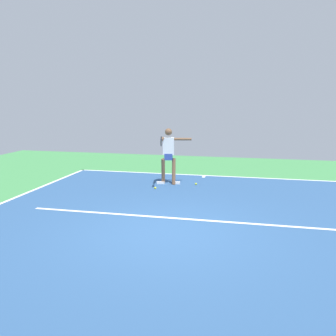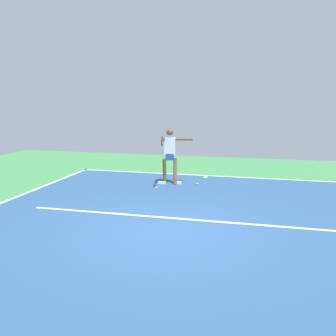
% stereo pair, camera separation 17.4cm
% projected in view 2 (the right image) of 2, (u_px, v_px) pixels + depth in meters
% --- Properties ---
extents(ground_plane, '(20.14, 20.14, 0.00)m').
position_uv_depth(ground_plane, '(165.00, 232.00, 7.40)').
color(ground_plane, '#428E4C').
extents(court_surface, '(9.25, 11.53, 0.00)m').
position_uv_depth(court_surface, '(165.00, 232.00, 7.39)').
color(court_surface, '#2D5484').
rests_on(court_surface, ground_plane).
extents(court_line_baseline_near, '(9.25, 0.10, 0.01)m').
position_uv_depth(court_line_baseline_near, '(206.00, 176.00, 12.85)').
color(court_line_baseline_near, white).
rests_on(court_line_baseline_near, ground_plane).
extents(court_line_service, '(6.94, 0.10, 0.01)m').
position_uv_depth(court_line_service, '(175.00, 218.00, 8.23)').
color(court_line_service, white).
rests_on(court_line_service, ground_plane).
extents(court_line_centre_mark, '(0.10, 0.30, 0.01)m').
position_uv_depth(court_line_centre_mark, '(206.00, 177.00, 12.66)').
color(court_line_centre_mark, white).
rests_on(court_line_centre_mark, ground_plane).
extents(tennis_player, '(1.06, 1.22, 1.74)m').
position_uv_depth(tennis_player, '(170.00, 152.00, 11.38)').
color(tennis_player, brown).
rests_on(tennis_player, ground_plane).
extents(tennis_ball_by_sideline, '(0.07, 0.07, 0.07)m').
position_uv_depth(tennis_ball_by_sideline, '(156.00, 188.00, 10.93)').
color(tennis_ball_by_sideline, yellow).
rests_on(tennis_ball_by_sideline, ground_plane).
extents(tennis_ball_by_baseline, '(0.07, 0.07, 0.07)m').
position_uv_depth(tennis_ball_by_baseline, '(197.00, 184.00, 11.44)').
color(tennis_ball_by_baseline, '#CCE033').
rests_on(tennis_ball_by_baseline, ground_plane).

